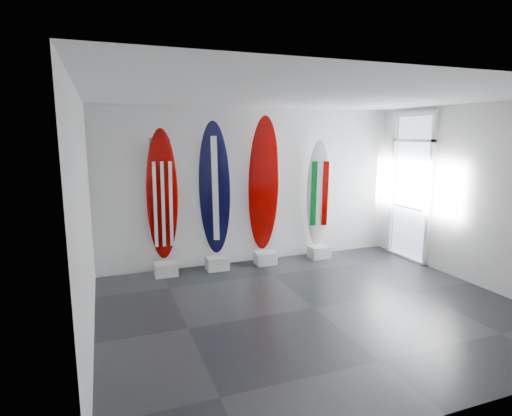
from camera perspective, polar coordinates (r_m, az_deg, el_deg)
name	(u,v)px	position (r m, az deg, el deg)	size (l,w,h in m)	color
floor	(314,308)	(6.28, 7.95, -13.44)	(6.00, 6.00, 0.00)	black
ceiling	(319,96)	(5.78, 8.70, 14.96)	(6.00, 6.00, 0.00)	white
wall_back	(254,186)	(8.10, -0.22, 3.03)	(6.00, 6.00, 0.00)	white
wall_front	(460,255)	(3.90, 26.29, -5.81)	(6.00, 6.00, 0.00)	white
wall_left	(85,223)	(5.15, -22.46, -1.87)	(5.00, 5.00, 0.00)	white
wall_right	(478,196)	(7.74, 28.18, 1.49)	(5.00, 5.00, 0.00)	white
display_block_usa	(166,269)	(7.67, -12.28, -8.20)	(0.40, 0.30, 0.24)	silver
surfboard_usa	(162,196)	(7.47, -12.77, 1.57)	(0.54, 0.08, 2.39)	#830200
display_block_navy	(217,263)	(7.85, -5.35, -7.58)	(0.40, 0.30, 0.24)	silver
surfboard_navy	(215,190)	(7.64, -5.71, 2.45)	(0.57, 0.08, 2.52)	black
display_block_swiss	(265,258)	(8.14, 1.29, -6.89)	(0.40, 0.30, 0.24)	silver
surfboard_swiss	(264,185)	(7.93, 1.06, 3.18)	(0.59, 0.08, 2.62)	#830200
display_block_italy	(319,252)	(8.63, 8.69, -6.00)	(0.40, 0.30, 0.24)	silver
surfboard_italy	(318,194)	(8.47, 8.58, 1.97)	(0.49, 0.08, 2.15)	white
wall_outlet	(127,256)	(7.83, -17.33, -6.29)	(0.09, 0.02, 0.13)	silver
glass_door	(411,189)	(8.82, 20.49, 2.48)	(0.12, 1.16, 2.85)	white
balcony	(458,229)	(9.89, 26.00, -2.59)	(2.80, 2.20, 1.20)	slate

